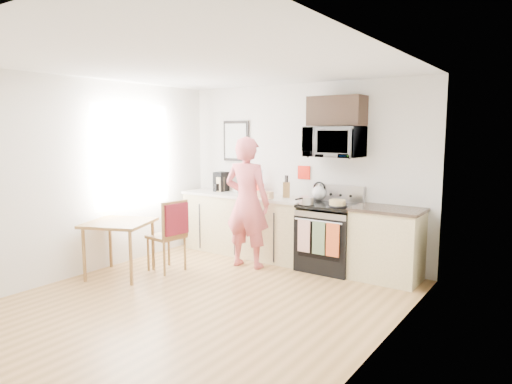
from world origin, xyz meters
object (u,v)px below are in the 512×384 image
Objects in this scene: microwave at (335,142)px; cake at (337,203)px; person at (247,203)px; chair at (172,227)px; range at (329,239)px; dining_table at (119,228)px.

microwave is 0.85m from cake.
chair is (-0.66, -0.80, -0.28)m from person.
microwave is at bearing 90.06° from range.
range is at bearing 40.21° from dining_table.
chair is (-1.68, -1.43, -1.12)m from microwave.
dining_table is (-2.16, -1.83, 0.21)m from range.
chair is (0.48, 0.50, -0.01)m from dining_table.
person is at bearing -162.10° from cake.
chair is at bearing 43.11° from person.
cake is (2.33, 1.69, 0.32)m from dining_table.
dining_table is 2.89m from cake.
range is 1.53× the size of microwave.
cake is (0.17, -0.25, -0.79)m from microwave.
chair is at bearing -147.29° from cake.
person is 1.25m from cake.
cake reaches higher than chair.
dining_table is at bearing 41.22° from person.
range reaches higher than cake.
range is 1.17× the size of chair.
person is (-1.02, -0.63, -0.84)m from microwave.
chair is at bearing -141.62° from range.
range is 0.63× the size of person.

